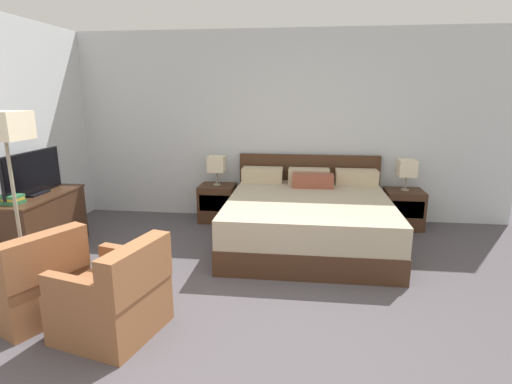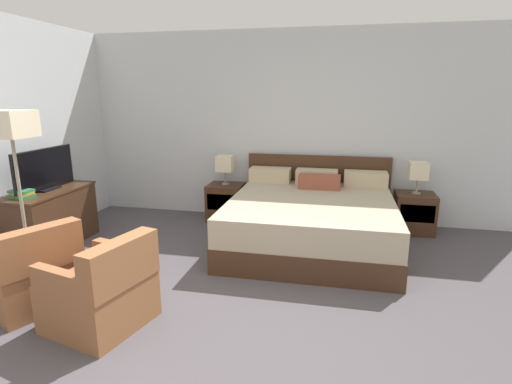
% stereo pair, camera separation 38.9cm
% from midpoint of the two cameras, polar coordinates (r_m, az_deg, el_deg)
% --- Properties ---
extents(ground_plane, '(10.03, 10.03, 0.00)m').
position_cam_midpoint_polar(ground_plane, '(3.12, -7.92, -22.05)').
color(ground_plane, '#4C474C').
extents(wall_back, '(6.87, 0.06, 2.70)m').
position_cam_midpoint_polar(wall_back, '(5.87, 0.09, 9.26)').
color(wall_back, silver).
rests_on(wall_back, ground).
extents(bed, '(2.02, 2.11, 0.97)m').
position_cam_midpoint_polar(bed, '(4.97, 5.26, -3.74)').
color(bed, '#422819').
rests_on(bed, ground).
extents(nightstand_left, '(0.50, 0.45, 0.53)m').
position_cam_midpoint_polar(nightstand_left, '(5.88, -7.41, -1.56)').
color(nightstand_left, '#422819').
rests_on(nightstand_left, ground).
extents(nightstand_right, '(0.50, 0.45, 0.53)m').
position_cam_midpoint_polar(nightstand_right, '(5.83, 18.52, -2.32)').
color(nightstand_right, '#422819').
rests_on(nightstand_right, ground).
extents(table_lamp_left, '(0.23, 0.23, 0.42)m').
position_cam_midpoint_polar(table_lamp_left, '(5.76, -7.59, 3.91)').
color(table_lamp_left, gray).
rests_on(table_lamp_left, nightstand_left).
extents(table_lamp_right, '(0.23, 0.23, 0.42)m').
position_cam_midpoint_polar(table_lamp_right, '(5.71, 18.95, 3.18)').
color(table_lamp_right, gray).
rests_on(table_lamp_right, nightstand_right).
extents(dresser, '(0.56, 1.16, 0.70)m').
position_cam_midpoint_polar(dresser, '(5.37, -30.52, -3.87)').
color(dresser, '#422819').
rests_on(dresser, ground).
extents(tv, '(0.18, 0.95, 0.49)m').
position_cam_midpoint_polar(tv, '(5.25, -31.16, 2.20)').
color(tv, black).
rests_on(tv, dresser).
extents(book_red_cover, '(0.26, 0.21, 0.04)m').
position_cam_midpoint_polar(book_red_cover, '(5.00, -33.52, -1.19)').
color(book_red_cover, '#2D7042').
rests_on(book_red_cover, dresser).
extents(book_blue_cover, '(0.25, 0.19, 0.03)m').
position_cam_midpoint_polar(book_blue_cover, '(4.99, -33.57, -0.83)').
color(book_blue_cover, gold).
rests_on(book_blue_cover, book_red_cover).
extents(book_small_top, '(0.24, 0.18, 0.03)m').
position_cam_midpoint_polar(book_small_top, '(4.99, -33.64, -0.53)').
color(book_small_top, '#2D7042').
rests_on(book_small_top, book_blue_cover).
extents(armchair_by_window, '(0.92, 0.91, 0.76)m').
position_cam_midpoint_polar(armchair_by_window, '(3.97, -31.76, -11.09)').
color(armchair_by_window, '#935B38').
rests_on(armchair_by_window, ground).
extents(armchair_companion, '(0.84, 0.83, 0.76)m').
position_cam_midpoint_polar(armchair_companion, '(3.42, -22.73, -14.01)').
color(armchair_companion, '#935B38').
rests_on(armchair_companion, ground).
extents(floor_lamp, '(0.36, 0.36, 1.67)m').
position_cam_midpoint_polar(floor_lamp, '(4.25, -34.46, 6.23)').
color(floor_lamp, gray).
rests_on(floor_lamp, ground).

